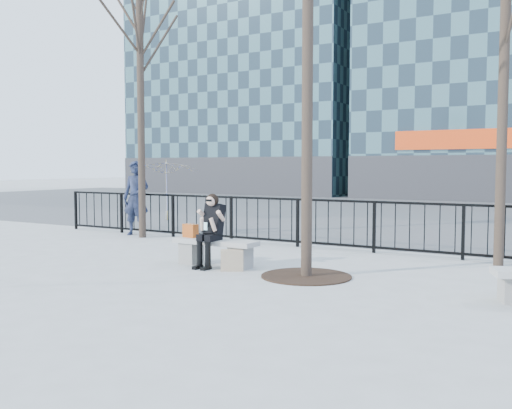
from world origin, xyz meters
The scene contains 12 objects.
ground centered at (0.00, 0.00, 0.00)m, with size 120.00×120.00×0.00m, color #969791.
street_surface centered at (0.00, 15.00, 0.00)m, with size 60.00×23.00×0.01m, color #474747.
railing centered at (0.00, 3.00, 0.55)m, with size 14.00×0.06×1.10m.
building_left centered at (-15.00, 27.00, 11.30)m, with size 16.20×10.20×22.60m.
tree_left centered at (-4.00, 2.50, 4.86)m, with size 2.80×2.80×6.50m.
tree_grate centered at (1.90, -0.10, 0.01)m, with size 1.50×1.50×0.02m, color black.
bench_main centered at (0.00, 0.00, 0.30)m, with size 1.65×0.46×0.49m.
seated_woman centered at (0.00, -0.16, 0.67)m, with size 0.50×0.64×1.34m.
handbag centered at (-0.58, 0.02, 0.62)m, with size 0.31×0.14×0.25m, color #AB4815.
shopping_bag centered at (0.55, -0.27, 0.19)m, with size 0.39×0.15×0.37m, color beige.
standing_man centered at (-4.48, 2.80, 0.99)m, with size 0.72×0.47×1.98m, color black.
vendor_umbrella centered at (-6.39, 6.31, 1.03)m, with size 2.24×2.28×2.05m, color yellow.
Camera 1 is at (5.93, -8.57, 1.84)m, focal length 40.00 mm.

